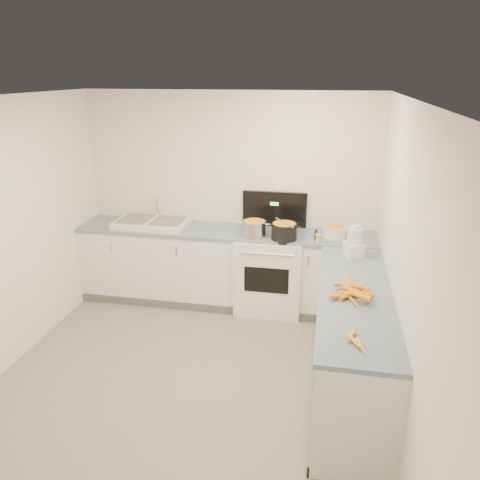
% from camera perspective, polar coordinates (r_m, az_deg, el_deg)
% --- Properties ---
extents(floor, '(3.50, 4.00, 0.00)m').
position_cam_1_polar(floor, '(4.46, -6.79, -17.40)').
color(floor, gray).
rests_on(floor, ground).
extents(ceiling, '(3.50, 4.00, 0.00)m').
position_cam_1_polar(ceiling, '(3.57, -8.47, 16.56)').
color(ceiling, white).
rests_on(ceiling, ground).
extents(wall_back, '(3.50, 0.00, 2.50)m').
position_cam_1_polar(wall_back, '(5.68, -1.25, 5.13)').
color(wall_back, white).
rests_on(wall_back, ground).
extents(wall_front, '(3.50, 0.00, 2.50)m').
position_cam_1_polar(wall_front, '(2.30, -24.29, -21.04)').
color(wall_front, white).
rests_on(wall_front, ground).
extents(wall_right, '(0.00, 4.00, 2.50)m').
position_cam_1_polar(wall_right, '(3.71, 19.18, -4.21)').
color(wall_right, white).
rests_on(wall_right, ground).
extents(counter_back, '(3.50, 0.62, 0.94)m').
position_cam_1_polar(counter_back, '(5.65, -1.83, -3.30)').
color(counter_back, white).
rests_on(counter_back, ground).
extents(counter_right, '(0.62, 2.20, 0.94)m').
position_cam_1_polar(counter_right, '(4.29, 13.44, -11.90)').
color(counter_right, white).
rests_on(counter_right, ground).
extents(stove, '(0.76, 0.65, 1.36)m').
position_cam_1_polar(stove, '(5.55, 3.69, -3.75)').
color(stove, white).
rests_on(stove, ground).
extents(sink, '(0.86, 0.52, 0.31)m').
position_cam_1_polar(sink, '(5.73, -10.70, 2.10)').
color(sink, white).
rests_on(sink, counter_back).
extents(steel_pot, '(0.31, 0.31, 0.20)m').
position_cam_1_polar(steel_pot, '(5.24, 1.73, 1.25)').
color(steel_pot, silver).
rests_on(steel_pot, stove).
extents(black_pot, '(0.34, 0.34, 0.20)m').
position_cam_1_polar(black_pot, '(5.18, 5.39, 0.95)').
color(black_pot, black).
rests_on(black_pot, stove).
extents(wooden_spoon, '(0.23, 0.32, 0.02)m').
position_cam_1_polar(wooden_spoon, '(5.15, 5.43, 2.11)').
color(wooden_spoon, '#AD7A47').
rests_on(wooden_spoon, black_pot).
extents(mixing_bowl, '(0.27, 0.27, 0.12)m').
position_cam_1_polar(mixing_bowl, '(5.35, 11.44, 1.03)').
color(mixing_bowl, white).
rests_on(mixing_bowl, counter_back).
extents(extract_bottle, '(0.04, 0.04, 0.10)m').
position_cam_1_polar(extract_bottle, '(5.22, 9.24, 0.53)').
color(extract_bottle, '#593319').
rests_on(extract_bottle, counter_back).
extents(spice_jar, '(0.05, 0.05, 0.08)m').
position_cam_1_polar(spice_jar, '(5.15, 9.50, 0.13)').
color(spice_jar, '#E5B266').
rests_on(spice_jar, counter_back).
extents(food_processor, '(0.22, 0.24, 0.32)m').
position_cam_1_polar(food_processor, '(4.80, 13.75, -0.37)').
color(food_processor, white).
rests_on(food_processor, counter_right).
extents(carrot_pile, '(0.42, 0.48, 0.09)m').
position_cam_1_polar(carrot_pile, '(3.98, 13.61, -6.29)').
color(carrot_pile, orange).
rests_on(carrot_pile, counter_right).
extents(peeled_carrots, '(0.15, 0.29, 0.04)m').
position_cam_1_polar(peeled_carrots, '(3.35, 13.88, -11.92)').
color(peeled_carrots, '#FF9C26').
rests_on(peeled_carrots, counter_right).
extents(peelings, '(0.24, 0.26, 0.01)m').
position_cam_1_polar(peelings, '(5.81, -12.59, 2.61)').
color(peelings, tan).
rests_on(peelings, sink).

